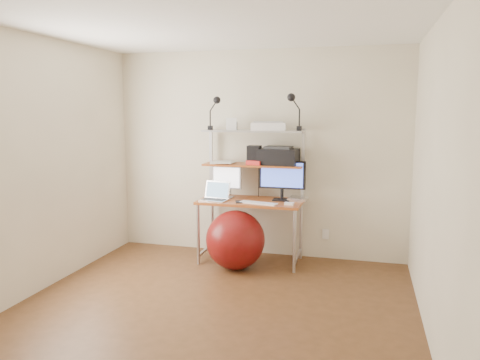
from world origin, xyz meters
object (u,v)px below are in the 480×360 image
object	(u,v)px
monitor_black	(282,177)
printer	(279,156)
monitor_silver	(227,180)
exercise_ball	(235,240)
laptop	(216,196)

from	to	relation	value
monitor_black	printer	xyz separation A→B (m)	(-0.05, 0.05, 0.24)
printer	monitor_silver	bearing A→B (deg)	-171.64
monitor_silver	exercise_ball	xyz separation A→B (m)	(0.22, -0.40, -0.62)
laptop	exercise_ball	xyz separation A→B (m)	(0.29, -0.20, -0.45)
printer	monitor_black	bearing A→B (deg)	-41.68
monitor_black	printer	distance (m)	0.25
monitor_silver	exercise_ball	distance (m)	0.77
monitor_silver	monitor_black	distance (m)	0.67
monitor_silver	laptop	size ratio (longest dim) A/B	1.17
monitor_silver	printer	distance (m)	0.69
monitor_silver	monitor_black	xyz separation A→B (m)	(0.67, -0.01, 0.06)
monitor_silver	printer	bearing A→B (deg)	7.10
monitor_black	laptop	size ratio (longest dim) A/B	1.57
laptop	printer	size ratio (longest dim) A/B	0.74
monitor_silver	monitor_black	size ratio (longest dim) A/B	0.74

